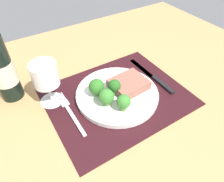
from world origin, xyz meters
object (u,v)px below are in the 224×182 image
knife (154,77)px  wine_glass (45,77)px  steak (129,84)px  wine_bottle (2,69)px  fork (70,112)px  plate (117,94)px

knife → wine_glass: size_ratio=1.62×
steak → wine_bottle: bearing=150.7°
steak → fork: 20.31cm
steak → knife: size_ratio=0.48×
fork → plate: bearing=-4.2°
plate → knife: 16.00cm
plate → fork: bearing=174.8°
steak → fork: size_ratio=0.58×
fork → wine_glass: 12.49cm
wine_glass → steak: bearing=-22.1°
plate → fork: 15.78cm
fork → steak: bearing=-2.9°
plate → steak: steak is taller
steak → wine_bottle: (-32.61, 18.27, 7.46)cm
plate → knife: plate is taller
fork → wine_glass: size_ratio=1.35×
plate → steak: bearing=0.8°
plate → fork: size_ratio=1.37×
steak → knife: steak is taller
fork → wine_glass: bearing=110.2°
steak → wine_bottle: 38.12cm
plate → wine_glass: size_ratio=1.85×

